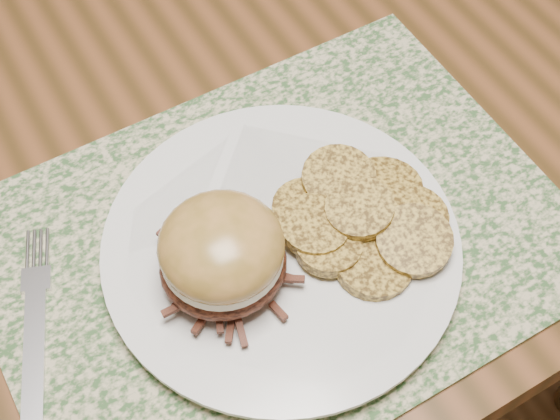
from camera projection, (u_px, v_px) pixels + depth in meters
name	position (u px, v px, depth m)	size (l,w,h in m)	color
ground	(104.00, 407.00, 1.31)	(3.50, 3.50, 0.00)	brown
placemat	(278.00, 241.00, 0.62)	(0.45, 0.33, 0.00)	#32552B
dinner_plate	(281.00, 248.00, 0.60)	(0.26, 0.26, 0.02)	silver
pork_sandwich	(222.00, 254.00, 0.55)	(0.10, 0.10, 0.07)	black
roasted_potatoes	(361.00, 218.00, 0.60)	(0.14, 0.15, 0.03)	#B58F35
fork	(35.00, 336.00, 0.57)	(0.09, 0.18, 0.00)	silver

